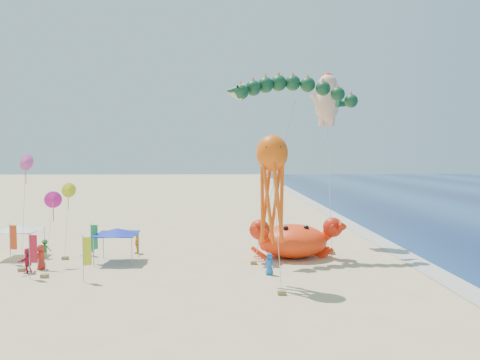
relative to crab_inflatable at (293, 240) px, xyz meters
name	(u,v)px	position (x,y,z in m)	size (l,w,h in m)	color
ground	(267,266)	(-2.39, -2.75, -1.50)	(320.00, 320.00, 0.00)	#D1B784
foam_strip	(421,264)	(9.61, -2.75, -1.50)	(320.00, 320.00, 0.00)	silver
crab_inflatable	(293,240)	(0.00, 0.00, 0.00)	(7.78, 5.62, 3.41)	#FF360D
dragon_kite	(293,94)	(0.12, 0.97, 12.07)	(11.62, 5.84, 14.85)	#0F391F
cherub_kite	(327,98)	(4.19, 6.53, 12.41)	(2.29, 6.63, 16.30)	#FFBF9B
octopus_kite	(272,180)	(-2.56, -8.26, 5.42)	(2.06, 3.06, 9.83)	#F2570C
canopy_blue	(117,232)	(-14.19, -1.12, 0.94)	(3.46, 3.46, 2.71)	gray
canopy_white	(20,228)	(-22.68, 0.92, 0.94)	(3.49, 3.49, 2.71)	gray
feather_flags	(56,244)	(-17.91, -4.05, 0.51)	(7.82, 5.47, 3.20)	gray
beachgoers	(82,254)	(-16.66, -2.10, -0.63)	(18.96, 8.39, 1.87)	gold
small_kites	(49,192)	(-19.65, -0.54, 4.05)	(3.57, 8.31, 8.63)	#C44196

